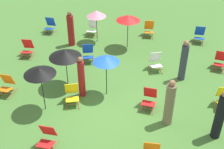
{
  "coord_description": "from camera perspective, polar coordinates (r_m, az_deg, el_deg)",
  "views": [
    {
      "loc": [
        1.24,
        -8.65,
        7.23
      ],
      "look_at": [
        0.0,
        1.2,
        0.5
      ],
      "focal_mm": 48.06,
      "sensor_mm": 36.0,
      "label": 1
    }
  ],
  "objects": [
    {
      "name": "deckchair_13",
      "position": [
        11.04,
        7.08,
        -4.61
      ],
      "size": [
        0.59,
        0.83,
        0.83
      ],
      "rotation": [
        0.0,
        0.0,
        -0.16
      ],
      "color": "olive",
      "rests_on": "ground"
    },
    {
      "name": "deckchair_7",
      "position": [
        14.61,
        -15.8,
        4.75
      ],
      "size": [
        0.49,
        0.77,
        0.83
      ],
      "rotation": [
        0.0,
        0.0,
        0.02
      ],
      "color": "olive",
      "rests_on": "ground"
    },
    {
      "name": "deckchair_5",
      "position": [
        13.93,
        19.89,
        2.41
      ],
      "size": [
        0.64,
        0.85,
        0.83
      ],
      "rotation": [
        0.0,
        0.0,
        -0.23
      ],
      "color": "olive",
      "rests_on": "ground"
    },
    {
      "name": "deckchair_0",
      "position": [
        16.05,
        -3.8,
        8.75
      ],
      "size": [
        0.57,
        0.82,
        0.83
      ],
      "rotation": [
        0.0,
        0.0,
        -0.13
      ],
      "color": "olive",
      "rests_on": "ground"
    },
    {
      "name": "umbrella_0",
      "position": [
        14.89,
        -2.99,
        11.52
      ],
      "size": [
        0.97,
        0.97,
        1.67
      ],
      "color": "black",
      "rests_on": "ground"
    },
    {
      "name": "umbrella_4",
      "position": [
        10.39,
        -13.61,
        0.63
      ],
      "size": [
        1.11,
        1.11,
        1.79
      ],
      "color": "black",
      "rests_on": "ground"
    },
    {
      "name": "deckchair_15",
      "position": [
        12.33,
        -19.44,
        -1.9
      ],
      "size": [
        0.55,
        0.8,
        0.83
      ],
      "rotation": [
        0.0,
        0.0,
        -0.1
      ],
      "color": "olive",
      "rests_on": "ground"
    },
    {
      "name": "deckchair_8",
      "position": [
        11.24,
        -7.62,
        -3.83
      ],
      "size": [
        0.66,
        0.86,
        0.83
      ],
      "rotation": [
        0.0,
        0.0,
        0.27
      ],
      "color": "olive",
      "rests_on": "ground"
    },
    {
      "name": "person_2",
      "position": [
        10.08,
        19.83,
        -7.44
      ],
      "size": [
        0.34,
        0.34,
        1.84
      ],
      "rotation": [
        0.0,
        0.0,
        0.09
      ],
      "color": "black",
      "rests_on": "ground"
    },
    {
      "name": "deckchair_14",
      "position": [
        11.71,
        20.47,
        -4.27
      ],
      "size": [
        0.48,
        0.76,
        0.83
      ],
      "rotation": [
        0.0,
        0.0,
        0.0
      ],
      "color": "olive",
      "rests_on": "ground"
    },
    {
      "name": "deckchair_2",
      "position": [
        13.7,
        -4.59,
        3.97
      ],
      "size": [
        0.63,
        0.85,
        0.83
      ],
      "rotation": [
        0.0,
        0.0,
        0.22
      ],
      "color": "olive",
      "rests_on": "ground"
    },
    {
      "name": "person_4",
      "position": [
        10.17,
        10.87,
        -5.49
      ],
      "size": [
        0.33,
        0.33,
        1.8
      ],
      "rotation": [
        0.0,
        0.0,
        1.57
      ],
      "color": "#72664C",
      "rests_on": "ground"
    },
    {
      "name": "deckchair_10",
      "position": [
        9.72,
        -12.26,
        -11.74
      ],
      "size": [
        0.54,
        0.8,
        0.83
      ],
      "rotation": [
        0.0,
        0.0,
        -0.08
      ],
      "color": "olive",
      "rests_on": "ground"
    },
    {
      "name": "deckchair_6",
      "position": [
        13.17,
        8.28,
        2.35
      ],
      "size": [
        0.66,
        0.86,
        0.83
      ],
      "rotation": [
        0.0,
        0.0,
        0.27
      ],
      "color": "olive",
      "rests_on": "ground"
    },
    {
      "name": "umbrella_2",
      "position": [
        14.31,
        3.08,
        10.73
      ],
      "size": [
        1.14,
        1.14,
        1.7
      ],
      "color": "black",
      "rests_on": "ground"
    },
    {
      "name": "deckchair_12",
      "position": [
        15.92,
        16.31,
        7.18
      ],
      "size": [
        0.53,
        0.8,
        0.83
      ],
      "rotation": [
        0.0,
        0.0,
        -0.08
      ],
      "color": "olive",
      "rests_on": "ground"
    },
    {
      "name": "ground_plane",
      "position": [
        11.34,
        -0.76,
        -5.47
      ],
      "size": [
        40.0,
        40.0,
        0.0
      ],
      "primitive_type": "plane",
      "color": "#477A33"
    },
    {
      "name": "umbrella_1",
      "position": [
        10.92,
        -1.11,
        2.92
      ],
      "size": [
        1.0,
        1.0,
        1.7
      ],
      "color": "black",
      "rests_on": "ground"
    },
    {
      "name": "deckchair_9",
      "position": [
        16.64,
        -11.75,
        9.06
      ],
      "size": [
        0.53,
        0.79,
        0.83
      ],
      "rotation": [
        0.0,
        0.0,
        -0.07
      ],
      "color": "olive",
      "rests_on": "ground"
    },
    {
      "name": "umbrella_3",
      "position": [
        11.58,
        -8.93,
        3.94
      ],
      "size": [
        1.27,
        1.27,
        1.63
      ],
      "color": "black",
      "rests_on": "ground"
    },
    {
      "name": "person_3",
      "position": [
        11.3,
        -5.84,
        -0.57
      ],
      "size": [
        0.32,
        0.32,
        1.72
      ],
      "rotation": [
        0.0,
        0.0,
        1.32
      ],
      "color": "maroon",
      "rests_on": "ground"
    },
    {
      "name": "person_1",
      "position": [
        12.49,
        13.47,
        2.5
      ],
      "size": [
        0.33,
        0.33,
        1.81
      ],
      "rotation": [
        0.0,
        0.0,
        0.12
      ],
      "color": "#333847",
      "rests_on": "ground"
    },
    {
      "name": "deckchair_4",
      "position": [
        16.04,
        7.05,
        8.54
      ],
      "size": [
        0.51,
        0.78,
        0.83
      ],
      "rotation": [
        0.0,
        0.0,
        0.04
      ],
      "color": "olive",
      "rests_on": "ground"
    },
    {
      "name": "person_0",
      "position": [
        14.95,
        -7.85,
        8.45
      ],
      "size": [
        0.37,
        0.37,
        1.76
      ],
      "rotation": [
        0.0,
        0.0,
        3.0
      ],
      "color": "maroon",
      "rests_on": "ground"
    }
  ]
}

